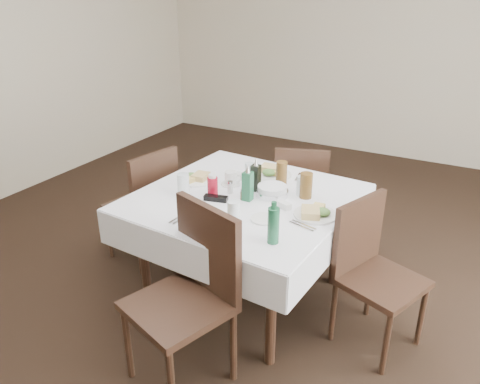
{
  "coord_description": "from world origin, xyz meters",
  "views": [
    {
      "loc": [
        1.18,
        -2.34,
        2.01
      ],
      "look_at": [
        -0.1,
        0.03,
        0.8
      ],
      "focal_mm": 35.0,
      "sensor_mm": 36.0,
      "label": 1
    }
  ],
  "objects": [
    {
      "name": "water_w",
      "position": [
        -0.44,
        -0.11,
        0.83
      ],
      "size": [
        0.08,
        0.08,
        0.14
      ],
      "color": "silver",
      "rests_on": "dining_table"
    },
    {
      "name": "side_plate_b",
      "position": [
        0.17,
        -0.18,
        0.77
      ],
      "size": [
        0.16,
        0.16,
        0.01
      ],
      "color": "white",
      "rests_on": "dining_table"
    },
    {
      "name": "water_s",
      "position": [
        0.03,
        -0.29,
        0.83
      ],
      "size": [
        0.07,
        0.07,
        0.13
      ],
      "color": "silver",
      "rests_on": "dining_table"
    },
    {
      "name": "oil_cruet_dark",
      "position": [
        -0.06,
        0.17,
        0.86
      ],
      "size": [
        0.05,
        0.05,
        0.23
      ],
      "color": "black",
      "rests_on": "dining_table"
    },
    {
      "name": "chair_south",
      "position": [
        0.0,
        -0.68,
        0.57
      ],
      "size": [
        0.59,
        0.59,
        0.99
      ],
      "color": "black",
      "rests_on": "ground"
    },
    {
      "name": "pepper_shaker",
      "position": [
        -0.07,
        0.01,
        0.8
      ],
      "size": [
        0.03,
        0.03,
        0.07
      ],
      "color": "#47381E",
      "rests_on": "dining_table"
    },
    {
      "name": "iced_tea_b",
      "position": [
        0.27,
        0.23,
        0.84
      ],
      "size": [
        0.08,
        0.08,
        0.16
      ],
      "color": "brown",
      "rests_on": "dining_table"
    },
    {
      "name": "oil_cruet_green",
      "position": [
        -0.04,
        0.02,
        0.86
      ],
      "size": [
        0.06,
        0.06,
        0.24
      ],
      "color": "#1E5D3A",
      "rests_on": "dining_table"
    },
    {
      "name": "water_n",
      "position": [
        -0.2,
        0.34,
        0.82
      ],
      "size": [
        0.06,
        0.06,
        0.11
      ],
      "color": "silver",
      "rests_on": "dining_table"
    },
    {
      "name": "cutlery_s",
      "position": [
        -0.26,
        -0.39,
        0.77
      ],
      "size": [
        0.06,
        0.18,
        0.01
      ],
      "color": "silver",
      "rests_on": "dining_table"
    },
    {
      "name": "coffee_mug",
      "position": [
        -0.25,
        0.18,
        0.81
      ],
      "size": [
        0.14,
        0.13,
        0.1
      ],
      "color": "white",
      "rests_on": "dining_table"
    },
    {
      "name": "meal_south",
      "position": [
        -0.07,
        -0.37,
        0.78
      ],
      "size": [
        0.24,
        0.24,
        0.05
      ],
      "color": "white",
      "rests_on": "dining_table"
    },
    {
      "name": "iced_tea_a",
      "position": [
        0.04,
        0.36,
        0.84
      ],
      "size": [
        0.08,
        0.08,
        0.16
      ],
      "color": "brown",
      "rests_on": "dining_table"
    },
    {
      "name": "cutlery_e",
      "position": [
        0.39,
        -0.15,
        0.77
      ],
      "size": [
        0.17,
        0.08,
        0.01
      ],
      "color": "silver",
      "rests_on": "dining_table"
    },
    {
      "name": "cutlery_n",
      "position": [
        0.11,
        0.52,
        0.77
      ],
      "size": [
        0.06,
        0.16,
        0.01
      ],
      "color": "silver",
      "rests_on": "dining_table"
    },
    {
      "name": "bread_basket",
      "position": [
        0.07,
        0.15,
        0.79
      ],
      "size": [
        0.21,
        0.21,
        0.07
      ],
      "color": "silver",
      "rests_on": "dining_table"
    },
    {
      "name": "sugar_caddy",
      "position": [
        0.21,
        0.02,
        0.78
      ],
      "size": [
        0.09,
        0.07,
        0.04
      ],
      "color": "white",
      "rests_on": "dining_table"
    },
    {
      "name": "water_e",
      "position": [
        0.23,
        0.24,
        0.83
      ],
      "size": [
        0.07,
        0.07,
        0.13
      ],
      "color": "silver",
      "rests_on": "dining_table"
    },
    {
      "name": "chair_east",
      "position": [
        0.75,
        0.05,
        0.51
      ],
      "size": [
        0.55,
        0.55,
        0.9
      ],
      "color": "black",
      "rests_on": "ground"
    },
    {
      "name": "cutlery_w",
      "position": [
        -0.54,
        0.2,
        0.77
      ],
      "size": [
        0.19,
        0.1,
        0.01
      ],
      "color": "silver",
      "rests_on": "dining_table"
    },
    {
      "name": "green_bottle",
      "position": [
        0.32,
        -0.39,
        0.87
      ],
      "size": [
        0.06,
        0.06,
        0.23
      ],
      "color": "#1E5D3A",
      "rests_on": "dining_table"
    },
    {
      "name": "sunglasses",
      "position": [
        -0.21,
        -0.09,
        0.78
      ],
      "size": [
        0.16,
        0.08,
        0.03
      ],
      "color": "black",
      "rests_on": "dining_table"
    },
    {
      "name": "room_shell",
      "position": [
        0.0,
        0.0,
        1.71
      ],
      "size": [
        6.04,
        7.04,
        2.8
      ],
      "color": "beige",
      "rests_on": "ground"
    },
    {
      "name": "dining_table",
      "position": [
        -0.08,
        0.06,
        0.68
      ],
      "size": [
        1.39,
        1.39,
        0.76
      ],
      "color": "black",
      "rests_on": "ground"
    },
    {
      "name": "side_plate_a",
      "position": [
        -0.3,
        0.32,
        0.77
      ],
      "size": [
        0.14,
        0.14,
        0.01
      ],
      "color": "white",
      "rests_on": "dining_table"
    },
    {
      "name": "meal_west",
      "position": [
        -0.5,
        0.12,
        0.78
      ],
      "size": [
        0.23,
        0.23,
        0.05
      ],
      "color": "white",
      "rests_on": "dining_table"
    },
    {
      "name": "meal_north",
      "position": [
        -0.08,
        0.46,
        0.78
      ],
      "size": [
        0.26,
        0.26,
        0.06
      ],
      "color": "white",
      "rests_on": "dining_table"
    },
    {
      "name": "ground_plane",
      "position": [
        0.0,
        0.0,
        0.0
      ],
      "size": [
        7.0,
        7.0,
        0.0
      ],
      "primitive_type": "plane",
      "color": "black"
    },
    {
      "name": "meal_east",
      "position": [
        0.41,
        0.01,
        0.78
      ],
      "size": [
        0.25,
        0.25,
        0.06
      ],
      "color": "white",
      "rests_on": "dining_table"
    },
    {
      "name": "salt_shaker",
      "position": [
        -0.19,
        0.05,
        0.8
      ],
      "size": [
        0.04,
        0.04,
        0.08
      ],
      "color": "white",
      "rests_on": "dining_table"
    },
    {
      "name": "ketchup_bottle",
      "position": [
        -0.27,
        -0.03,
        0.83
      ],
      "size": [
        0.07,
        0.07,
        0.14
      ],
      "color": "#AB0D22",
      "rests_on": "dining_table"
    },
    {
      "name": "chair_west",
      "position": [
        -0.94,
        0.12,
        0.52
      ],
      "size": [
        0.51,
        0.51,
        0.91
      ],
      "color": "black",
      "rests_on": "ground"
    },
    {
      "name": "chair_north",
      "position": [
        -0.01,
        0.88,
        0.5
      ],
      "size": [
        0.52,
        0.52,
        0.87
      ],
      "color": "black",
      "rests_on": "ground"
    }
  ]
}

